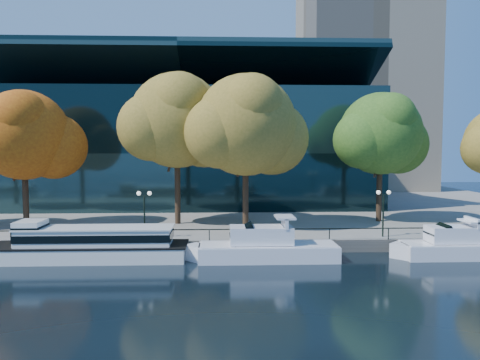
{
  "coord_description": "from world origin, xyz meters",
  "views": [
    {
      "loc": [
        0.96,
        -34.94,
        8.71
      ],
      "look_at": [
        2.73,
        8.0,
        5.7
      ],
      "focal_mm": 35.0,
      "sensor_mm": 36.0,
      "label": 1
    }
  ],
  "objects_px": {
    "tour_boat": "(84,243)",
    "tree_1": "(25,137)",
    "cruiser_near": "(262,247)",
    "tree_4": "(382,135)",
    "cruiser_far": "(453,245)",
    "tree_3": "(248,127)",
    "lamp_1": "(144,204)",
    "tree_2": "(179,122)",
    "lamp_2": "(383,202)"
  },
  "relations": [
    {
      "from": "tree_4",
      "to": "lamp_1",
      "type": "distance_m",
      "value": 25.35
    },
    {
      "from": "tree_1",
      "to": "cruiser_far",
      "type": "bearing_deg",
      "value": -15.1
    },
    {
      "from": "tour_boat",
      "to": "cruiser_far",
      "type": "distance_m",
      "value": 28.82
    },
    {
      "from": "tree_2",
      "to": "tree_3",
      "type": "xyz_separation_m",
      "value": [
        6.73,
        -2.87,
        -0.59
      ]
    },
    {
      "from": "cruiser_near",
      "to": "cruiser_far",
      "type": "height_order",
      "value": "cruiser_near"
    },
    {
      "from": "tree_3",
      "to": "lamp_1",
      "type": "relative_size",
      "value": 3.63
    },
    {
      "from": "cruiser_far",
      "to": "tree_3",
      "type": "bearing_deg",
      "value": 151.18
    },
    {
      "from": "tour_boat",
      "to": "tree_1",
      "type": "bearing_deg",
      "value": 130.46
    },
    {
      "from": "tour_boat",
      "to": "tree_3",
      "type": "height_order",
      "value": "tree_3"
    },
    {
      "from": "tree_1",
      "to": "tree_4",
      "type": "height_order",
      "value": "tree_4"
    },
    {
      "from": "tree_2",
      "to": "lamp_2",
      "type": "relative_size",
      "value": 3.77
    },
    {
      "from": "tree_1",
      "to": "lamp_2",
      "type": "relative_size",
      "value": 3.27
    },
    {
      "from": "cruiser_far",
      "to": "tree_3",
      "type": "distance_m",
      "value": 20.35
    },
    {
      "from": "tree_2",
      "to": "tree_1",
      "type": "bearing_deg",
      "value": -173.88
    },
    {
      "from": "tree_2",
      "to": "tour_boat",
      "type": "bearing_deg",
      "value": -119.82
    },
    {
      "from": "cruiser_far",
      "to": "tree_1",
      "type": "xyz_separation_m",
      "value": [
        -36.94,
        9.97,
        8.69
      ]
    },
    {
      "from": "tour_boat",
      "to": "tree_3",
      "type": "distance_m",
      "value": 18.03
    },
    {
      "from": "cruiser_near",
      "to": "tree_1",
      "type": "bearing_deg",
      "value": 155.15
    },
    {
      "from": "cruiser_near",
      "to": "cruiser_far",
      "type": "relative_size",
      "value": 1.21
    },
    {
      "from": "cruiser_near",
      "to": "tree_4",
      "type": "height_order",
      "value": "tree_4"
    },
    {
      "from": "cruiser_near",
      "to": "cruiser_far",
      "type": "bearing_deg",
      "value": 0.51
    },
    {
      "from": "tour_boat",
      "to": "tree_3",
      "type": "relative_size",
      "value": 1.12
    },
    {
      "from": "tree_2",
      "to": "tree_3",
      "type": "distance_m",
      "value": 7.34
    },
    {
      "from": "cruiser_far",
      "to": "lamp_1",
      "type": "xyz_separation_m",
      "value": [
        -24.74,
        3.81,
        2.96
      ]
    },
    {
      "from": "tour_boat",
      "to": "tree_4",
      "type": "bearing_deg",
      "value": 23.4
    },
    {
      "from": "cruiser_near",
      "to": "tree_4",
      "type": "bearing_deg",
      "value": 42.38
    },
    {
      "from": "tree_3",
      "to": "lamp_1",
      "type": "bearing_deg",
      "value": -151.78
    },
    {
      "from": "tree_3",
      "to": "tree_4",
      "type": "distance_m",
      "value": 14.6
    },
    {
      "from": "tree_1",
      "to": "tree_2",
      "type": "distance_m",
      "value": 14.64
    },
    {
      "from": "tree_1",
      "to": "tree_2",
      "type": "height_order",
      "value": "tree_2"
    },
    {
      "from": "tree_3",
      "to": "lamp_2",
      "type": "relative_size",
      "value": 3.63
    },
    {
      "from": "tree_2",
      "to": "tree_3",
      "type": "height_order",
      "value": "tree_2"
    },
    {
      "from": "cruiser_far",
      "to": "lamp_1",
      "type": "distance_m",
      "value": 25.21
    },
    {
      "from": "cruiser_far",
      "to": "lamp_2",
      "type": "distance_m",
      "value": 6.46
    },
    {
      "from": "cruiser_near",
      "to": "lamp_1",
      "type": "distance_m",
      "value": 10.8
    },
    {
      "from": "cruiser_far",
      "to": "tree_2",
      "type": "xyz_separation_m",
      "value": [
        -22.46,
        11.52,
        10.18
      ]
    },
    {
      "from": "cruiser_near",
      "to": "lamp_2",
      "type": "relative_size",
      "value": 2.94
    },
    {
      "from": "tour_boat",
      "to": "tree_4",
      "type": "height_order",
      "value": "tree_4"
    },
    {
      "from": "tree_3",
      "to": "tree_4",
      "type": "bearing_deg",
      "value": 14.17
    },
    {
      "from": "tree_1",
      "to": "tree_2",
      "type": "xyz_separation_m",
      "value": [
        14.48,
        1.55,
        1.49
      ]
    },
    {
      "from": "tree_2",
      "to": "tree_3",
      "type": "bearing_deg",
      "value": -23.08
    },
    {
      "from": "lamp_1",
      "to": "tree_2",
      "type": "bearing_deg",
      "value": 73.49
    },
    {
      "from": "tour_boat",
      "to": "cruiser_near",
      "type": "relative_size",
      "value": 1.38
    },
    {
      "from": "lamp_2",
      "to": "lamp_1",
      "type": "bearing_deg",
      "value": 180.0
    },
    {
      "from": "cruiser_far",
      "to": "tree_4",
      "type": "xyz_separation_m",
      "value": [
        -1.59,
        12.22,
        8.93
      ]
    },
    {
      "from": "tree_1",
      "to": "tree_3",
      "type": "bearing_deg",
      "value": -3.55
    },
    {
      "from": "cruiser_near",
      "to": "cruiser_far",
      "type": "distance_m",
      "value": 15.13
    },
    {
      "from": "lamp_1",
      "to": "tree_3",
      "type": "bearing_deg",
      "value": 28.22
    },
    {
      "from": "tour_boat",
      "to": "cruiser_far",
      "type": "xyz_separation_m",
      "value": [
        28.81,
        -0.44,
        -0.3
      ]
    },
    {
      "from": "tour_boat",
      "to": "tree_1",
      "type": "xyz_separation_m",
      "value": [
        -8.13,
        9.53,
        8.38
      ]
    }
  ]
}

